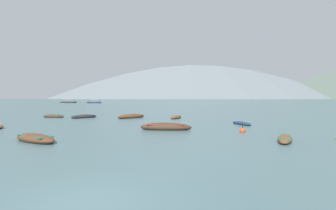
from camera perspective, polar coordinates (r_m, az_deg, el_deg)
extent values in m
plane|color=slate|center=(1506.40, 2.65, 1.45)|extent=(6000.00, 6000.00, 0.00)
cone|color=#4C5B56|center=(1724.70, -21.75, 7.34)|extent=(1150.70, 1150.70, 359.74)
cone|color=slate|center=(1639.27, 4.21, 9.58)|extent=(1751.33, 1751.33, 463.61)
cone|color=#56665B|center=(1607.76, 28.64, 9.16)|extent=(1088.86, 1088.86, 441.77)
ellipsoid|color=brown|center=(34.03, 1.87, -2.85)|extent=(2.01, 3.28, 0.58)
cube|color=orange|center=(34.02, 1.87, -2.56)|extent=(1.44, 2.36, 0.05)
cube|color=brown|center=(34.01, 1.87, -2.47)|extent=(0.66, 0.31, 0.04)
ellipsoid|color=#4C3323|center=(39.43, -24.93, -2.39)|extent=(3.49, 1.54, 0.57)
cube|color=#197A56|center=(39.42, -24.93, -2.15)|extent=(2.51, 1.11, 0.05)
cube|color=#4C3323|center=(39.42, -24.94, -2.07)|extent=(0.19, 0.68, 0.04)
ellipsoid|color=brown|center=(17.99, 25.40, -7.08)|extent=(2.27, 3.62, 0.44)
cube|color=#197A56|center=(17.97, 25.41, -6.67)|extent=(1.64, 2.61, 0.05)
cube|color=brown|center=(17.97, 25.41, -6.51)|extent=(0.57, 0.32, 0.04)
ellipsoid|color=brown|center=(35.30, -8.48, -2.63)|extent=(4.09, 4.44, 0.74)
cube|color=orange|center=(35.28, -8.48, -2.27)|extent=(2.94, 3.20, 0.05)
cube|color=brown|center=(35.28, -8.48, -2.19)|extent=(0.83, 0.72, 0.04)
ellipsoid|color=brown|center=(18.21, -28.36, -6.84)|extent=(4.12, 3.21, 0.62)
cube|color=#197A56|center=(18.19, -28.36, -6.26)|extent=(2.97, 2.31, 0.05)
cube|color=brown|center=(18.18, -28.36, -6.10)|extent=(0.52, 0.78, 0.04)
ellipsoid|color=#2D2826|center=(36.99, -18.83, -2.56)|extent=(3.41, 3.57, 0.62)
cube|color=#28519E|center=(36.98, -18.83, -2.27)|extent=(2.46, 2.57, 0.05)
cube|color=#2D2826|center=(36.98, -18.83, -2.19)|extent=(0.62, 0.58, 0.04)
ellipsoid|color=#4C3323|center=(21.92, -0.50, -5.13)|extent=(4.62, 1.65, 0.79)
cube|color=#B22D28|center=(21.89, -0.50, -4.52)|extent=(3.33, 1.19, 0.05)
cube|color=#4C3323|center=(21.88, -0.50, -4.39)|extent=(0.13, 0.98, 0.04)
ellipsoid|color=navy|center=(27.30, 16.66, -4.11)|extent=(1.83, 3.24, 0.40)
cube|color=#197A56|center=(27.29, 16.66, -3.86)|extent=(1.32, 2.34, 0.05)
cube|color=navy|center=(27.29, 16.66, -3.76)|extent=(0.54, 0.26, 0.04)
cube|color=#2D2826|center=(160.83, -22.01, 0.55)|extent=(9.25, 4.76, 0.90)
cylinder|color=#4C4742|center=(161.64, -23.26, 0.94)|extent=(0.10, 0.10, 1.80)
cylinder|color=#4C4742|center=(163.78, -22.74, 0.95)|extent=(0.10, 0.10, 1.80)
cylinder|color=#4C4742|center=(157.89, -21.27, 0.95)|extent=(0.10, 0.10, 1.80)
cylinder|color=#4C4742|center=(160.07, -20.76, 0.96)|extent=(0.10, 0.10, 1.80)
cube|color=beige|center=(160.81, -22.02, 1.27)|extent=(7.77, 4.00, 0.12)
cube|color=navy|center=(147.14, -16.71, 0.51)|extent=(7.89, 3.87, 0.90)
cylinder|color=#4C4742|center=(146.66, -17.90, 0.94)|extent=(0.10, 0.10, 1.80)
cylinder|color=#4C4742|center=(148.70, -17.73, 0.95)|extent=(0.10, 0.10, 1.80)
cylinder|color=#4C4742|center=(145.60, -15.68, 0.95)|extent=(0.10, 0.10, 1.80)
cylinder|color=#4C4742|center=(147.65, -15.55, 0.96)|extent=(0.10, 0.10, 1.80)
cube|color=beige|center=(147.12, -16.72, 1.30)|extent=(6.63, 3.25, 0.12)
sphere|color=#DB4C1E|center=(21.27, 16.84, -5.77)|extent=(0.50, 0.50, 0.50)
cylinder|color=black|center=(21.23, 16.85, -4.85)|extent=(0.06, 0.06, 0.68)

